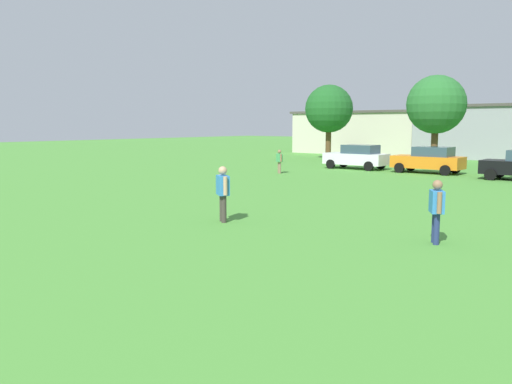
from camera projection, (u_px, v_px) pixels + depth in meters
The scene contains 10 objects.
ground_plane at pixel (426, 182), 28.19m from camera, with size 160.00×160.00×0.00m, color #4C9338.
adult_bystander at pixel (437, 206), 13.45m from camera, with size 0.54×0.70×1.67m.
bystander_near_trees at pixel (223, 189), 16.47m from camera, with size 0.72×0.60×1.78m.
bystander_midfield at pixel (279, 159), 32.84m from camera, with size 0.61×0.50×1.49m.
parked_car_white_0 at pixel (357, 157), 36.03m from camera, with size 4.30×2.02×1.68m.
parked_car_orange_1 at pixel (429, 160), 32.94m from camera, with size 4.30×2.02×1.68m.
tree_far_left at pixel (329, 109), 45.74m from camera, with size 4.19×4.19×6.52m.
tree_left at pixel (436, 105), 37.99m from camera, with size 4.26×4.26×6.64m.
house_left at pixel (489, 132), 47.84m from camera, with size 11.68×8.79×4.81m.
house_right at pixel (366, 132), 55.69m from camera, with size 14.09×8.34×4.43m.
Camera 1 is at (10.57, 2.46, 3.09)m, focal length 36.59 mm.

